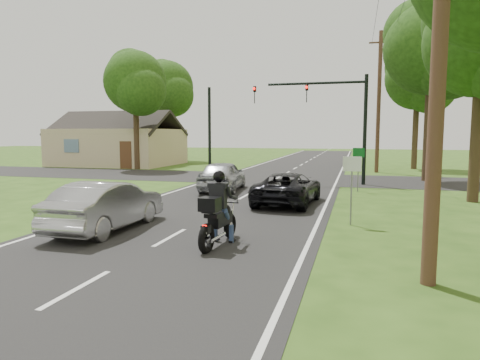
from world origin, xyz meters
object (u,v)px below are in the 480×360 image
object	(u,v)px
silver_suv	(223,176)
sign_green	(358,159)
dark_suv	(288,188)
sign_white	(352,174)
utility_pole_near	(442,4)
utility_pole_far	(379,102)
motorcycle_rider	(218,216)
silver_sedan	(107,205)
traffic_signal	(331,110)

from	to	relation	value
silver_suv	sign_green	xyz separation A→B (m)	(6.42, 1.53, 0.84)
dark_suv	sign_white	world-z (taller)	sign_white
dark_suv	utility_pole_near	xyz separation A→B (m)	(4.00, -8.41, 4.44)
utility_pole_far	motorcycle_rider	bearing A→B (deg)	-101.82
silver_sedan	utility_pole_far	bearing A→B (deg)	-111.28
utility_pole_near	traffic_signal	bearing A→B (deg)	100.14
silver_sedan	sign_white	xyz separation A→B (m)	(6.89, 2.56, 0.87)
motorcycle_rider	sign_green	bearing A→B (deg)	77.91
silver_suv	traffic_signal	bearing A→B (deg)	-141.75
utility_pole_far	silver_sedan	bearing A→B (deg)	-111.25
silver_sedan	traffic_signal	distance (m)	15.05
silver_suv	sign_green	bearing A→B (deg)	-171.46
sign_white	sign_green	xyz separation A→B (m)	(0.20, 8.00, 0.00)
silver_suv	traffic_signal	world-z (taller)	traffic_signal
motorcycle_rider	dark_suv	world-z (taller)	motorcycle_rider
motorcycle_rider	utility_pole_far	xyz separation A→B (m)	(4.69, 22.41, 4.32)
silver_sedan	utility_pole_near	distance (m)	9.76
utility_pole_near	silver_suv	bearing A→B (deg)	123.98
silver_sedan	silver_suv	bearing A→B (deg)	-94.28
utility_pole_near	sign_white	size ratio (longest dim) A/B	4.71
motorcycle_rider	utility_pole_near	bearing A→B (deg)	-14.22
sign_white	sign_green	size ratio (longest dim) A/B	1.00
dark_suv	silver_sedan	bearing A→B (deg)	57.51
utility_pole_far	sign_green	distance (m)	11.63
motorcycle_rider	utility_pole_far	world-z (taller)	utility_pole_far
utility_pole_far	sign_green	bearing A→B (deg)	-96.73
dark_suv	sign_white	bearing A→B (deg)	129.78
utility_pole_near	sign_white	bearing A→B (deg)	106.76
traffic_signal	sign_green	xyz separation A→B (m)	(1.56, -3.02, -2.54)
motorcycle_rider	silver_suv	world-z (taller)	motorcycle_rider
utility_pole_far	sign_green	xyz separation A→B (m)	(-1.30, -11.02, -3.49)
dark_suv	traffic_signal	world-z (taller)	traffic_signal
motorcycle_rider	utility_pole_far	distance (m)	23.30
silver_suv	utility_pole_near	xyz separation A→B (m)	(7.72, -11.45, 4.33)
motorcycle_rider	traffic_signal	size ratio (longest dim) A/B	0.35
traffic_signal	silver_suv	bearing A→B (deg)	-136.91
motorcycle_rider	silver_suv	xyz separation A→B (m)	(-3.03, 9.87, -0.01)
motorcycle_rider	sign_green	xyz separation A→B (m)	(3.39, 11.39, 0.84)
dark_suv	silver_suv	distance (m)	4.81
silver_sedan	sign_green	bearing A→B (deg)	-123.91
silver_sedan	traffic_signal	bearing A→B (deg)	-112.18
dark_suv	utility_pole_far	bearing A→B (deg)	-100.61
silver_suv	motorcycle_rider	bearing A→B (deg)	102.23
silver_suv	sign_white	world-z (taller)	sign_white
dark_suv	utility_pole_near	bearing A→B (deg)	119.17
motorcycle_rider	sign_white	bearing A→B (deg)	51.24
sign_white	sign_green	world-z (taller)	same
silver_sedan	utility_pole_far	distance (m)	23.56
silver_sedan	utility_pole_far	size ratio (longest dim) A/B	0.43
sign_green	utility_pole_far	bearing A→B (deg)	83.27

